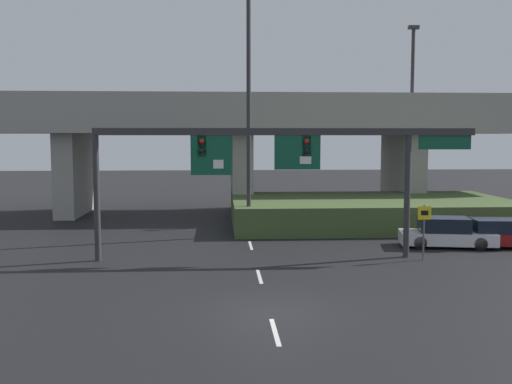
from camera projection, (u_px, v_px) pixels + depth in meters
ground_plane at (269, 310)px, 19.13m from camera, size 160.00×160.00×0.00m
lane_markings at (251, 245)px, 30.51m from camera, size 0.14×29.54×0.01m
signal_gantry at (277, 153)px, 26.78m from camera, size 17.18×0.44×5.92m
speed_limit_sign at (424, 224)px, 26.69m from camera, size 0.60×0.11×2.50m
highway_light_pole_near at (249, 93)px, 32.78m from camera, size 0.70×0.36×15.05m
highway_light_pole_far at (411, 117)px, 40.44m from camera, size 0.70×0.36×12.92m
overpass_bridge at (241, 131)px, 42.96m from camera, size 41.92×8.51×8.42m
grass_embankment at (369, 212)px, 37.60m from camera, size 17.20×9.84×1.66m
parked_sedan_near_right at (446, 233)px, 30.03m from camera, size 4.87×2.55×1.50m
parked_sedan_mid_right at (498, 234)px, 30.09m from camera, size 4.51×2.22×1.41m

